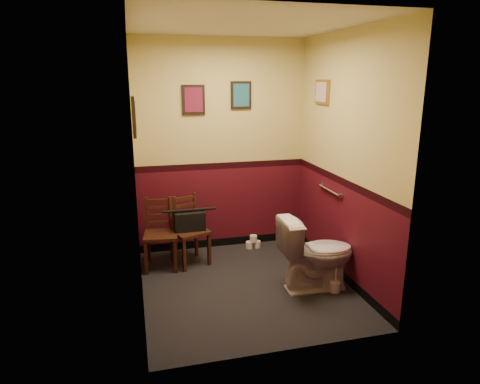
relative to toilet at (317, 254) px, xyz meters
name	(u,v)px	position (x,y,z in m)	size (l,w,h in m)	color
floor	(246,285)	(-0.72, 0.23, -0.40)	(2.20, 2.40, 0.00)	black
ceiling	(247,23)	(-0.72, 0.23, 2.30)	(2.20, 2.40, 0.00)	silver
wall_back	(222,147)	(-0.72, 1.43, 0.95)	(2.20, 2.70, 0.00)	#480C18
wall_front	(287,195)	(-0.72, -0.97, 0.95)	(2.20, 2.70, 0.00)	#480C18
wall_left	(135,170)	(-1.82, 0.23, 0.95)	(2.40, 2.70, 0.00)	#480C18
wall_right	(344,160)	(0.38, 0.23, 0.95)	(2.40, 2.70, 0.00)	#480C18
grab_bar	(330,190)	(0.35, 0.48, 0.55)	(0.05, 0.56, 0.06)	silver
framed_print_back_a	(193,100)	(-1.07, 1.41, 1.55)	(0.28, 0.04, 0.36)	black
framed_print_back_b	(241,95)	(-0.47, 1.41, 1.60)	(0.26, 0.04, 0.34)	black
framed_print_left	(134,117)	(-1.80, 0.33, 1.45)	(0.04, 0.30, 0.38)	black
framed_print_right	(322,92)	(0.36, 0.83, 1.65)	(0.04, 0.34, 0.28)	olive
toilet	(317,254)	(0.00, 0.00, 0.00)	(0.45, 0.81, 0.79)	white
toilet_brush	(335,286)	(0.17, -0.14, -0.33)	(0.11, 0.11, 0.40)	silver
chair_left	(161,234)	(-1.57, 0.97, 0.02)	(0.43, 0.43, 0.83)	#3D1F12
chair_right	(189,230)	(-1.23, 1.00, 0.02)	(0.49, 0.49, 0.83)	#3D1F12
handbag	(190,221)	(-1.22, 0.97, 0.15)	(0.37, 0.19, 0.27)	black
tp_stack	(253,243)	(-0.34, 1.26, -0.32)	(0.20, 0.11, 0.18)	silver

